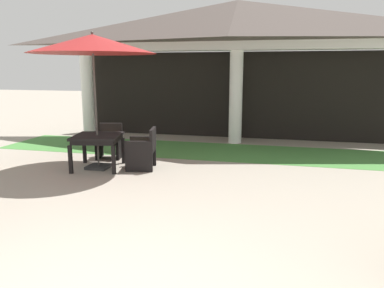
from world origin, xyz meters
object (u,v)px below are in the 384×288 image
Objects in this scene: patio_table_mid_right at (97,140)px; patio_chair_mid_right_north at (110,142)px; patio_chair_mid_right_east at (143,150)px; patio_umbrella_mid_right at (93,45)px.

patio_chair_mid_right_north is at bearing 101.40° from patio_table_mid_right.
patio_chair_mid_right_north is at bearing 45.14° from patio_chair_mid_right_east.
patio_table_mid_right is at bearing 90.00° from patio_chair_mid_right_north.
patio_umbrella_mid_right reaches higher than patio_chair_mid_right_north.
patio_chair_mid_right_north is 1.37m from patio_chair_mid_right_east.
patio_chair_mid_right_east is (0.95, 0.19, -0.22)m from patio_table_mid_right.
patio_chair_mid_right_east is at bearing 11.40° from patio_umbrella_mid_right.
patio_umbrella_mid_right is at bearing 104.04° from patio_table_mid_right.
patio_table_mid_right is at bearing 90.00° from patio_chair_mid_right_east.
patio_chair_mid_right_east reaches higher than patio_table_mid_right.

